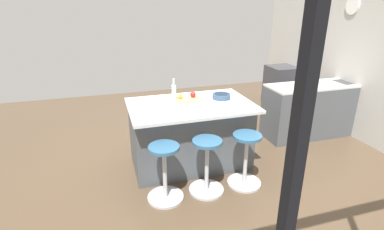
% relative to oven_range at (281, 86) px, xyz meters
% --- Properties ---
extents(ground_plane, '(7.72, 7.72, 0.00)m').
position_rel_oven_range_xyz_m(ground_plane, '(2.62, 1.87, -0.44)').
color(ground_plane, brown).
extents(interior_partition_left, '(0.15, 5.89, 2.94)m').
position_rel_oven_range_xyz_m(interior_partition_left, '(-0.35, 1.87, 1.02)').
color(interior_partition_left, beige).
rests_on(interior_partition_left, ground_plane).
extents(sink_cabinet, '(2.43, 0.60, 1.20)m').
position_rel_oven_range_xyz_m(sink_cabinet, '(-0.00, 1.56, 0.02)').
color(sink_cabinet, '#4C5156').
rests_on(sink_cabinet, ground_plane).
extents(oven_range, '(0.60, 0.61, 0.89)m').
position_rel_oven_range_xyz_m(oven_range, '(0.00, 0.00, 0.00)').
color(oven_range, '#38383D').
rests_on(oven_range, ground_plane).
extents(kitchen_island, '(1.68, 1.08, 0.94)m').
position_rel_oven_range_xyz_m(kitchen_island, '(2.72, 1.93, 0.03)').
color(kitchen_island, '#4C5156').
rests_on(kitchen_island, ground_plane).
extents(stool_by_window, '(0.44, 0.44, 0.71)m').
position_rel_oven_range_xyz_m(stool_by_window, '(2.19, 2.64, -0.11)').
color(stool_by_window, '#B7B7BC').
rests_on(stool_by_window, ground_plane).
extents(stool_middle, '(0.44, 0.44, 0.71)m').
position_rel_oven_range_xyz_m(stool_middle, '(2.72, 2.64, -0.11)').
color(stool_middle, '#B7B7BC').
rests_on(stool_middle, ground_plane).
extents(stool_near_camera, '(0.44, 0.44, 0.71)m').
position_rel_oven_range_xyz_m(stool_near_camera, '(3.24, 2.64, -0.11)').
color(stool_near_camera, '#B7B7BC').
rests_on(stool_near_camera, ground_plane).
extents(cutting_board, '(0.36, 0.24, 0.02)m').
position_rel_oven_range_xyz_m(cutting_board, '(2.69, 1.82, 0.51)').
color(cutting_board, tan).
rests_on(cutting_board, kitchen_island).
extents(apple_yellow, '(0.07, 0.07, 0.07)m').
position_rel_oven_range_xyz_m(apple_yellow, '(2.81, 1.75, 0.55)').
color(apple_yellow, gold).
rests_on(apple_yellow, cutting_board).
extents(apple_red, '(0.08, 0.08, 0.08)m').
position_rel_oven_range_xyz_m(apple_red, '(2.61, 1.75, 0.56)').
color(apple_red, red).
rests_on(apple_red, cutting_board).
extents(water_bottle, '(0.06, 0.06, 0.31)m').
position_rel_oven_range_xyz_m(water_bottle, '(2.90, 1.76, 0.62)').
color(water_bottle, silver).
rests_on(water_bottle, kitchen_island).
extents(fruit_bowl, '(0.25, 0.25, 0.07)m').
position_rel_oven_range_xyz_m(fruit_bowl, '(2.23, 1.88, 0.54)').
color(fruit_bowl, '#334C6B').
rests_on(fruit_bowl, kitchen_island).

